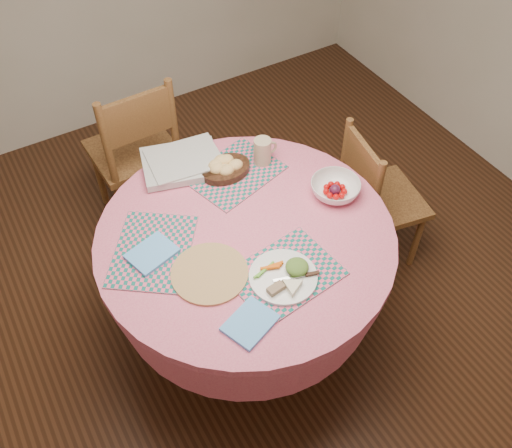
{
  "coord_description": "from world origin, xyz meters",
  "views": [
    {
      "loc": [
        -0.74,
        -1.34,
        2.51
      ],
      "look_at": [
        0.05,
        0.0,
        0.78
      ],
      "focal_mm": 40.0,
      "sensor_mm": 36.0,
      "label": 1
    }
  ],
  "objects_px": {
    "dining_table": "(246,263)",
    "wicker_trivet": "(210,273)",
    "chair_right": "(376,197)",
    "chair_back": "(136,150)",
    "dinner_plate": "(286,276)",
    "latte_mug": "(263,151)",
    "bread_bowl": "(225,167)",
    "fruit_bowl": "(335,189)"
  },
  "relations": [
    {
      "from": "chair_back",
      "to": "wicker_trivet",
      "type": "xyz_separation_m",
      "value": [
        -0.12,
        -1.12,
        0.26
      ]
    },
    {
      "from": "dinner_plate",
      "to": "latte_mug",
      "type": "bearing_deg",
      "value": 66.47
    },
    {
      "from": "chair_right",
      "to": "wicker_trivet",
      "type": "height_order",
      "value": "chair_right"
    },
    {
      "from": "bread_bowl",
      "to": "latte_mug",
      "type": "relative_size",
      "value": 1.85
    },
    {
      "from": "dining_table",
      "to": "dinner_plate",
      "type": "height_order",
      "value": "dinner_plate"
    },
    {
      "from": "chair_back",
      "to": "dinner_plate",
      "type": "height_order",
      "value": "chair_back"
    },
    {
      "from": "chair_back",
      "to": "fruit_bowl",
      "type": "xyz_separation_m",
      "value": [
        0.55,
        -1.01,
        0.29
      ]
    },
    {
      "from": "fruit_bowl",
      "to": "bread_bowl",
      "type": "bearing_deg",
      "value": 133.89
    },
    {
      "from": "wicker_trivet",
      "to": "latte_mug",
      "type": "distance_m",
      "value": 0.68
    },
    {
      "from": "dining_table",
      "to": "latte_mug",
      "type": "xyz_separation_m",
      "value": [
        0.28,
        0.34,
        0.26
      ]
    },
    {
      "from": "dining_table",
      "to": "bread_bowl",
      "type": "bearing_deg",
      "value": 74.43
    },
    {
      "from": "chair_back",
      "to": "fruit_bowl",
      "type": "distance_m",
      "value": 1.18
    },
    {
      "from": "dinner_plate",
      "to": "fruit_bowl",
      "type": "height_order",
      "value": "fruit_bowl"
    },
    {
      "from": "wicker_trivet",
      "to": "bread_bowl",
      "type": "xyz_separation_m",
      "value": [
        0.32,
        0.47,
        0.03
      ]
    },
    {
      "from": "chair_right",
      "to": "latte_mug",
      "type": "distance_m",
      "value": 0.7
    },
    {
      "from": "bread_bowl",
      "to": "chair_right",
      "type": "bearing_deg",
      "value": -19.03
    },
    {
      "from": "dinner_plate",
      "to": "chair_right",
      "type": "bearing_deg",
      "value": 25.74
    },
    {
      "from": "chair_back",
      "to": "wicker_trivet",
      "type": "bearing_deg",
      "value": 82.34
    },
    {
      "from": "dining_table",
      "to": "chair_back",
      "type": "bearing_deg",
      "value": 96.01
    },
    {
      "from": "chair_back",
      "to": "dinner_plate",
      "type": "relative_size",
      "value": 3.62
    },
    {
      "from": "chair_back",
      "to": "dining_table",
      "type": "bearing_deg",
      "value": 94.27
    },
    {
      "from": "chair_back",
      "to": "wicker_trivet",
      "type": "distance_m",
      "value": 1.15
    },
    {
      "from": "dinner_plate",
      "to": "dining_table",
      "type": "bearing_deg",
      "value": 93.49
    },
    {
      "from": "latte_mug",
      "to": "dinner_plate",
      "type": "bearing_deg",
      "value": -113.53
    },
    {
      "from": "wicker_trivet",
      "to": "bread_bowl",
      "type": "relative_size",
      "value": 1.3
    },
    {
      "from": "wicker_trivet",
      "to": "chair_right",
      "type": "bearing_deg",
      "value": 11.95
    },
    {
      "from": "chair_back",
      "to": "latte_mug",
      "type": "distance_m",
      "value": 0.84
    },
    {
      "from": "dining_table",
      "to": "wicker_trivet",
      "type": "relative_size",
      "value": 4.13
    },
    {
      "from": "dining_table",
      "to": "chair_back",
      "type": "distance_m",
      "value": 1.02
    },
    {
      "from": "dining_table",
      "to": "latte_mug",
      "type": "bearing_deg",
      "value": 49.78
    },
    {
      "from": "wicker_trivet",
      "to": "fruit_bowl",
      "type": "height_order",
      "value": "fruit_bowl"
    },
    {
      "from": "chair_back",
      "to": "latte_mug",
      "type": "relative_size",
      "value": 7.66
    },
    {
      "from": "wicker_trivet",
      "to": "latte_mug",
      "type": "xyz_separation_m",
      "value": [
        0.51,
        0.45,
        0.06
      ]
    },
    {
      "from": "chair_right",
      "to": "chair_back",
      "type": "height_order",
      "value": "chair_back"
    },
    {
      "from": "dining_table",
      "to": "fruit_bowl",
      "type": "bearing_deg",
      "value": 0.07
    },
    {
      "from": "dinner_plate",
      "to": "fruit_bowl",
      "type": "bearing_deg",
      "value": 32.92
    },
    {
      "from": "wicker_trivet",
      "to": "fruit_bowl",
      "type": "xyz_separation_m",
      "value": [
        0.67,
        0.11,
        0.03
      ]
    },
    {
      "from": "chair_right",
      "to": "bread_bowl",
      "type": "height_order",
      "value": "chair_right"
    },
    {
      "from": "dinner_plate",
      "to": "bread_bowl",
      "type": "height_order",
      "value": "bread_bowl"
    },
    {
      "from": "dining_table",
      "to": "wicker_trivet",
      "type": "distance_m",
      "value": 0.32
    },
    {
      "from": "wicker_trivet",
      "to": "latte_mug",
      "type": "height_order",
      "value": "latte_mug"
    },
    {
      "from": "chair_right",
      "to": "fruit_bowl",
      "type": "height_order",
      "value": "chair_right"
    }
  ]
}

